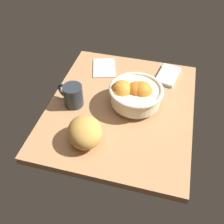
{
  "coord_description": "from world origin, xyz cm",
  "views": [
    {
      "loc": [
        70.44,
        14.64,
        70.22
      ],
      "look_at": [
        9.18,
        -1.26,
        5.0
      ],
      "focal_mm": 40.93,
      "sensor_mm": 36.0,
      "label": 1
    }
  ],
  "objects_px": {
    "napkin_folded": "(104,67)",
    "napkin_spare": "(168,75)",
    "fruit_bowl": "(135,93)",
    "bread_loaf": "(85,132)",
    "mug": "(72,95)"
  },
  "relations": [
    {
      "from": "napkin_folded",
      "to": "napkin_spare",
      "type": "bearing_deg",
      "value": 91.9
    },
    {
      "from": "fruit_bowl",
      "to": "napkin_folded",
      "type": "relative_size",
      "value": 1.43
    },
    {
      "from": "bread_loaf",
      "to": "napkin_folded",
      "type": "distance_m",
      "value": 0.42
    },
    {
      "from": "bread_loaf",
      "to": "napkin_spare",
      "type": "distance_m",
      "value": 0.49
    },
    {
      "from": "mug",
      "to": "napkin_folded",
      "type": "bearing_deg",
      "value": 168.34
    },
    {
      "from": "fruit_bowl",
      "to": "bread_loaf",
      "type": "height_order",
      "value": "fruit_bowl"
    },
    {
      "from": "fruit_bowl",
      "to": "mug",
      "type": "relative_size",
      "value": 1.81
    },
    {
      "from": "fruit_bowl",
      "to": "bread_loaf",
      "type": "relative_size",
      "value": 1.53
    },
    {
      "from": "napkin_spare",
      "to": "mug",
      "type": "xyz_separation_m",
      "value": [
        0.27,
        -0.34,
        0.04
      ]
    },
    {
      "from": "napkin_spare",
      "to": "mug",
      "type": "height_order",
      "value": "mug"
    },
    {
      "from": "mug",
      "to": "fruit_bowl",
      "type": "bearing_deg",
      "value": 102.93
    },
    {
      "from": "napkin_spare",
      "to": "fruit_bowl",
      "type": "bearing_deg",
      "value": -27.34
    },
    {
      "from": "napkin_spare",
      "to": "bread_loaf",
      "type": "bearing_deg",
      "value": -28.89
    },
    {
      "from": "fruit_bowl",
      "to": "mug",
      "type": "xyz_separation_m",
      "value": [
        0.05,
        -0.23,
        -0.02
      ]
    },
    {
      "from": "napkin_spare",
      "to": "mug",
      "type": "relative_size",
      "value": 1.24
    }
  ]
}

